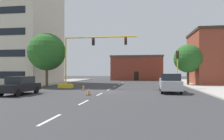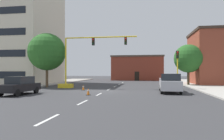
{
  "view_description": "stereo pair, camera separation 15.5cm",
  "coord_description": "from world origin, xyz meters",
  "px_view_note": "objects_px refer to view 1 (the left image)",
  "views": [
    {
      "loc": [
        4.26,
        -23.25,
        2.21
      ],
      "look_at": [
        -0.03,
        5.33,
        2.42
      ],
      "focal_mm": 34.17,
      "sensor_mm": 36.0,
      "label": 1
    },
    {
      "loc": [
        4.41,
        -23.23,
        2.21
      ],
      "look_at": [
        -0.03,
        5.33,
        2.42
      ],
      "focal_mm": 34.17,
      "sensor_mm": 36.0,
      "label": 2
    }
  ],
  "objects_px": {
    "tree_right_mid": "(188,59)",
    "traffic_cone_roadside_a": "(89,92)",
    "traffic_cone_roadside_b": "(83,88)",
    "traffic_signal_gantry": "(76,71)",
    "traffic_light_pole_right": "(177,61)",
    "sedan_black_near_left": "(20,85)",
    "pickup_truck_silver": "(170,83)",
    "tree_left_near": "(47,52)"
  },
  "relations": [
    {
      "from": "tree_left_near",
      "to": "traffic_cone_roadside_a",
      "type": "xyz_separation_m",
      "value": [
        8.32,
        -8.67,
        -4.63
      ]
    },
    {
      "from": "tree_right_mid",
      "to": "traffic_cone_roadside_a",
      "type": "relative_size",
      "value": 9.71
    },
    {
      "from": "traffic_signal_gantry",
      "to": "sedan_black_near_left",
      "type": "bearing_deg",
      "value": -106.56
    },
    {
      "from": "traffic_signal_gantry",
      "to": "tree_left_near",
      "type": "relative_size",
      "value": 1.39
    },
    {
      "from": "tree_right_mid",
      "to": "sedan_black_near_left",
      "type": "xyz_separation_m",
      "value": [
        -18.57,
        -16.21,
        -3.36
      ]
    },
    {
      "from": "traffic_cone_roadside_a",
      "to": "traffic_signal_gantry",
      "type": "bearing_deg",
      "value": 115.71
    },
    {
      "from": "sedan_black_near_left",
      "to": "traffic_light_pole_right",
      "type": "bearing_deg",
      "value": 28.93
    },
    {
      "from": "traffic_signal_gantry",
      "to": "tree_left_near",
      "type": "distance_m",
      "value": 5.11
    },
    {
      "from": "traffic_light_pole_right",
      "to": "traffic_cone_roadside_a",
      "type": "height_order",
      "value": "traffic_light_pole_right"
    },
    {
      "from": "tree_right_mid",
      "to": "traffic_cone_roadside_a",
      "type": "xyz_separation_m",
      "value": [
        -11.98,
        -15.61,
        -3.92
      ]
    },
    {
      "from": "tree_left_near",
      "to": "traffic_cone_roadside_b",
      "type": "height_order",
      "value": "tree_left_near"
    },
    {
      "from": "traffic_light_pole_right",
      "to": "sedan_black_near_left",
      "type": "bearing_deg",
      "value": -151.07
    },
    {
      "from": "traffic_cone_roadside_b",
      "to": "tree_right_mid",
      "type": "bearing_deg",
      "value": 37.25
    },
    {
      "from": "traffic_signal_gantry",
      "to": "traffic_cone_roadside_b",
      "type": "xyz_separation_m",
      "value": [
        1.99,
        -3.22,
        -2.01
      ]
    },
    {
      "from": "traffic_light_pole_right",
      "to": "tree_left_near",
      "type": "xyz_separation_m",
      "value": [
        -17.58,
        0.52,
        1.43
      ]
    },
    {
      "from": "traffic_signal_gantry",
      "to": "traffic_cone_roadside_b",
      "type": "bearing_deg",
      "value": -58.35
    },
    {
      "from": "traffic_light_pole_right",
      "to": "tree_left_near",
      "type": "relative_size",
      "value": 0.63
    },
    {
      "from": "pickup_truck_silver",
      "to": "sedan_black_near_left",
      "type": "height_order",
      "value": "pickup_truck_silver"
    },
    {
      "from": "traffic_cone_roadside_a",
      "to": "sedan_black_near_left",
      "type": "bearing_deg",
      "value": -174.76
    },
    {
      "from": "sedan_black_near_left",
      "to": "pickup_truck_silver",
      "type": "bearing_deg",
      "value": 16.95
    },
    {
      "from": "pickup_truck_silver",
      "to": "sedan_black_near_left",
      "type": "xyz_separation_m",
      "value": [
        -14.41,
        -4.39,
        -0.09
      ]
    },
    {
      "from": "traffic_signal_gantry",
      "to": "traffic_light_pole_right",
      "type": "height_order",
      "value": "traffic_signal_gantry"
    },
    {
      "from": "tree_right_mid",
      "to": "tree_left_near",
      "type": "bearing_deg",
      "value": -161.14
    },
    {
      "from": "tree_right_mid",
      "to": "tree_left_near",
      "type": "xyz_separation_m",
      "value": [
        -20.3,
        -6.94,
        0.71
      ]
    },
    {
      "from": "traffic_cone_roadside_b",
      "to": "traffic_signal_gantry",
      "type": "bearing_deg",
      "value": 121.65
    },
    {
      "from": "traffic_light_pole_right",
      "to": "tree_right_mid",
      "type": "distance_m",
      "value": 7.98
    },
    {
      "from": "traffic_signal_gantry",
      "to": "traffic_cone_roadside_a",
      "type": "distance_m",
      "value": 9.34
    },
    {
      "from": "pickup_truck_silver",
      "to": "traffic_light_pole_right",
      "type": "bearing_deg",
      "value": 71.87
    },
    {
      "from": "tree_left_near",
      "to": "traffic_cone_roadside_a",
      "type": "height_order",
      "value": "tree_left_near"
    },
    {
      "from": "tree_left_near",
      "to": "traffic_cone_roadside_a",
      "type": "relative_size",
      "value": 11.33
    },
    {
      "from": "pickup_truck_silver",
      "to": "traffic_cone_roadside_b",
      "type": "xyz_separation_m",
      "value": [
        -9.8,
        1.21,
        -0.66
      ]
    },
    {
      "from": "traffic_light_pole_right",
      "to": "sedan_black_near_left",
      "type": "xyz_separation_m",
      "value": [
        -15.84,
        -8.75,
        -2.64
      ]
    },
    {
      "from": "tree_left_near",
      "to": "traffic_cone_roadside_a",
      "type": "bearing_deg",
      "value": -46.19
    },
    {
      "from": "tree_right_mid",
      "to": "traffic_cone_roadside_b",
      "type": "height_order",
      "value": "tree_right_mid"
    },
    {
      "from": "traffic_light_pole_right",
      "to": "pickup_truck_silver",
      "type": "relative_size",
      "value": 0.88
    },
    {
      "from": "traffic_signal_gantry",
      "to": "traffic_cone_roadside_a",
      "type": "bearing_deg",
      "value": -64.29
    },
    {
      "from": "traffic_signal_gantry",
      "to": "traffic_cone_roadside_b",
      "type": "relative_size",
      "value": 16.11
    },
    {
      "from": "tree_left_near",
      "to": "pickup_truck_silver",
      "type": "distance_m",
      "value": 17.33
    },
    {
      "from": "traffic_signal_gantry",
      "to": "traffic_cone_roadside_b",
      "type": "height_order",
      "value": "traffic_signal_gantry"
    },
    {
      "from": "tree_right_mid",
      "to": "traffic_cone_roadside_a",
      "type": "bearing_deg",
      "value": -127.51
    },
    {
      "from": "traffic_cone_roadside_a",
      "to": "traffic_cone_roadside_b",
      "type": "distance_m",
      "value": 5.37
    },
    {
      "from": "tree_left_near",
      "to": "traffic_light_pole_right",
      "type": "bearing_deg",
      "value": -1.7
    }
  ]
}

